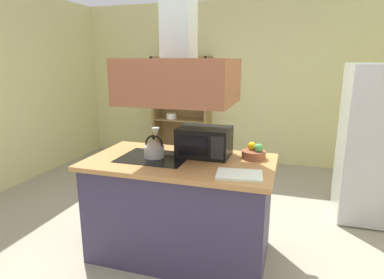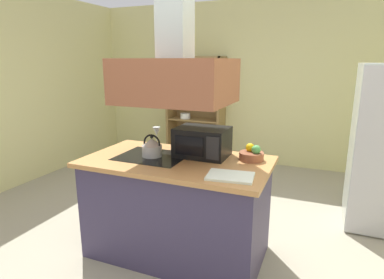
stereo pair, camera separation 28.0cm
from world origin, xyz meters
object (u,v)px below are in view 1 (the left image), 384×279
cutting_board (239,175)px  kettle (154,148)px  fruit_bowl (254,153)px  dish_cabinet (182,115)px  microwave (204,142)px  wine_glass_on_counter (156,133)px

cutting_board → kettle: bearing=162.7°
cutting_board → fruit_bowl: (0.05, 0.48, 0.04)m
dish_cabinet → fruit_bowl: dish_cabinet is taller
microwave → wine_glass_on_counter: 0.53m
kettle → microwave: (0.41, 0.19, 0.04)m
microwave → fruit_bowl: (0.44, 0.05, -0.08)m
wine_glass_on_counter → fruit_bowl: (0.96, -0.06, -0.10)m
dish_cabinet → cutting_board: bearing=-64.0°
cutting_board → dish_cabinet: bearing=116.0°
microwave → fruit_bowl: size_ratio=2.18×
dish_cabinet → fruit_bowl: size_ratio=8.55×
wine_glass_on_counter → kettle: bearing=-69.3°
cutting_board → wine_glass_on_counter: bearing=149.2°
kettle → microwave: 0.45m
dish_cabinet → wine_glass_on_counter: bearing=-76.8°
kettle → wine_glass_on_counter: wine_glass_on_counter is taller
wine_glass_on_counter → fruit_bowl: 0.96m
dish_cabinet → wine_glass_on_counter: size_ratio=8.76×
fruit_bowl → microwave: bearing=-173.8°
microwave → wine_glass_on_counter: size_ratio=2.23×
dish_cabinet → kettle: (0.71, -2.85, 0.19)m
kettle → cutting_board: bearing=-17.3°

